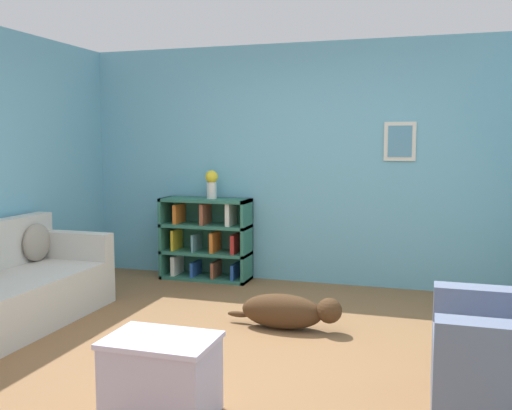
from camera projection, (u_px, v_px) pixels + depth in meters
ground_plane at (240, 351)px, 4.23m from camera, size 14.00×14.00×0.00m
wall_back at (306, 164)px, 6.23m from camera, size 5.60×0.13×2.60m
couch at (0, 290)px, 4.73m from camera, size 0.85×1.97×0.85m
bookshelf at (207, 239)px, 6.42m from camera, size 1.01×0.36×0.92m
coffee_table at (161, 375)px, 3.20m from camera, size 0.61×0.43×0.46m
dog at (288, 311)px, 4.71m from camera, size 0.99×0.26×0.29m
vase at (212, 183)px, 6.31m from camera, size 0.14×0.14×0.31m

